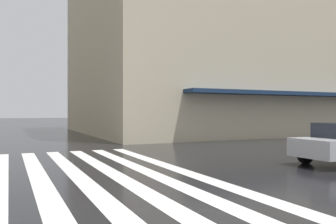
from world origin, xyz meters
name	(u,v)px	position (x,y,z in m)	size (l,w,h in m)	color
ground_plane	(157,212)	(0.00, 0.00, 0.00)	(220.00, 220.00, 0.00)	black
zebra_crossing	(97,175)	(4.00, 0.15, 0.00)	(13.00, 5.50, 0.01)	silver
haussmann_block_corner	(217,19)	(22.31, -15.39, 10.53)	(20.84, 24.32, 21.51)	beige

